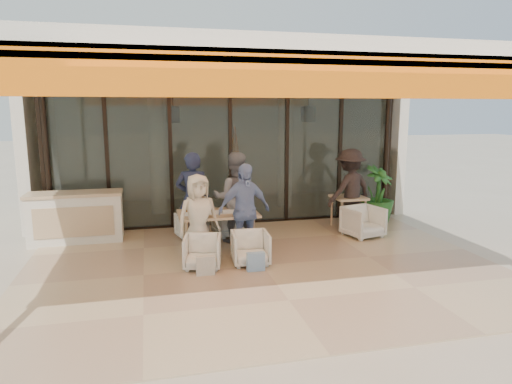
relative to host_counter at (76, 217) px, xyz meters
The scene contains 21 objects.
ground 4.06m from the host_counter, 34.73° to the right, with size 70.00×70.00×0.00m, color #C6B293.
terrace_floor 4.06m from the host_counter, 34.73° to the right, with size 8.00×6.00×0.01m, color tan.
terrace_structure 4.99m from the host_counter, 37.70° to the right, with size 8.00×6.00×3.40m.
glass_storefront 3.55m from the host_counter, 12.01° to the left, with size 8.08×0.10×3.20m.
interior_block 4.80m from the host_counter, 42.29° to the left, with size 9.05×3.62×3.52m.
host_counter is the anchor object (origin of this frame).
dining_table 2.96m from the host_counter, 23.32° to the right, with size 1.50×0.90×0.93m.
chair_far_left 2.32m from the host_counter, ahead, with size 0.58×0.54×0.60m, color white.
chair_far_right 3.15m from the host_counter, ahead, with size 0.68×0.64×0.70m, color white.
chair_near_left 3.14m from the host_counter, 42.78° to the right, with size 0.61×0.57×0.63m, color white.
chair_near_right 3.79m from the host_counter, 34.11° to the right, with size 0.63×0.59×0.65m, color white.
diner_navy 2.44m from the host_counter, 17.50° to the right, with size 0.68×0.45×1.87m, color #1A1E39.
diner_grey 3.24m from the host_counter, 13.00° to the right, with size 0.90×0.70×1.85m, color slate.
diner_cream 2.82m from the host_counter, 35.28° to the right, with size 0.76×0.50×1.56m, color beige.
diner_periwinkle 3.55m from the host_counter, 27.38° to the right, with size 1.01×0.42×1.73m, color #748BC2.
tote_bag_cream 3.43m from the host_counter, 47.71° to the right, with size 0.30×0.10×0.34m, color silver.
tote_bag_blue 4.04m from the host_counter, 38.83° to the right, with size 0.30×0.10×0.34m, color #99BFD8.
side_table 5.84m from the host_counter, ahead, with size 0.70×0.70×0.74m.
side_chair 5.93m from the host_counter, ahead, with size 0.71×0.67×0.73m, color white.
standing_woman 5.85m from the host_counter, ahead, with size 1.18×0.68×1.82m, color black.
potted_palm 6.71m from the host_counter, ahead, with size 0.77×0.77×1.38m, color #1E5919.
Camera 1 is at (-1.87, -7.28, 2.69)m, focal length 32.00 mm.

